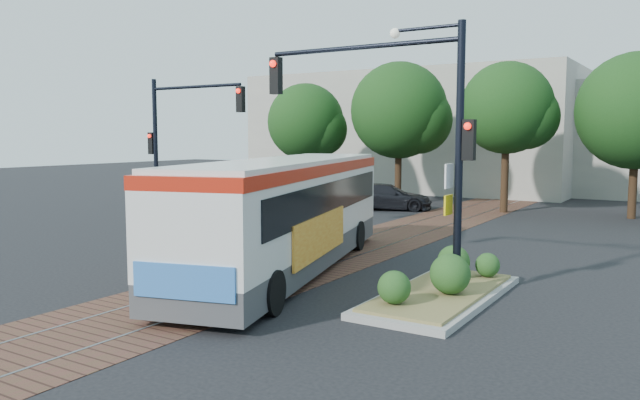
{
  "coord_description": "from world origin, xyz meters",
  "views": [
    {
      "loc": [
        9.81,
        -14.21,
        3.7
      ],
      "look_at": [
        -0.99,
        3.13,
        1.6
      ],
      "focal_mm": 35.0,
      "sensor_mm": 36.0,
      "label": 1
    }
  ],
  "objects_px": {
    "traffic_island": "(443,284)",
    "officer": "(216,208)",
    "signal_pole_main": "(408,116)",
    "parked_car": "(387,197)",
    "city_bus": "(288,209)",
    "signal_pole_left": "(175,132)"
  },
  "relations": [
    {
      "from": "traffic_island",
      "to": "officer",
      "type": "height_order",
      "value": "officer"
    },
    {
      "from": "signal_pole_left",
      "to": "officer",
      "type": "height_order",
      "value": "signal_pole_left"
    },
    {
      "from": "signal_pole_main",
      "to": "officer",
      "type": "bearing_deg",
      "value": 152.63
    },
    {
      "from": "signal_pole_main",
      "to": "parked_car",
      "type": "xyz_separation_m",
      "value": [
        -7.72,
        14.87,
        -3.5
      ]
    },
    {
      "from": "signal_pole_left",
      "to": "officer",
      "type": "bearing_deg",
      "value": 30.26
    },
    {
      "from": "parked_car",
      "to": "traffic_island",
      "type": "bearing_deg",
      "value": -171.79
    },
    {
      "from": "city_bus",
      "to": "traffic_island",
      "type": "relative_size",
      "value": 2.25
    },
    {
      "from": "traffic_island",
      "to": "signal_pole_main",
      "type": "bearing_deg",
      "value": 174.64
    },
    {
      "from": "signal_pole_left",
      "to": "officer",
      "type": "relative_size",
      "value": 3.8
    },
    {
      "from": "officer",
      "to": "signal_pole_left",
      "type": "bearing_deg",
      "value": 2.8
    },
    {
      "from": "traffic_island",
      "to": "signal_pole_left",
      "type": "xyz_separation_m",
      "value": [
        -13.19,
        4.89,
        3.54
      ]
    },
    {
      "from": "traffic_island",
      "to": "signal_pole_main",
      "type": "relative_size",
      "value": 0.87
    },
    {
      "from": "traffic_island",
      "to": "parked_car",
      "type": "relative_size",
      "value": 1.15
    },
    {
      "from": "signal_pole_left",
      "to": "parked_car",
      "type": "xyz_separation_m",
      "value": [
        4.51,
        10.07,
        -3.21
      ]
    },
    {
      "from": "city_bus",
      "to": "parked_car",
      "type": "xyz_separation_m",
      "value": [
        -3.98,
        14.39,
        -1.06
      ]
    },
    {
      "from": "traffic_island",
      "to": "officer",
      "type": "xyz_separation_m",
      "value": [
        -11.8,
        5.7,
        0.46
      ]
    },
    {
      "from": "signal_pole_main",
      "to": "officer",
      "type": "relative_size",
      "value": 3.8
    },
    {
      "from": "signal_pole_left",
      "to": "parked_car",
      "type": "height_order",
      "value": "signal_pole_left"
    },
    {
      "from": "officer",
      "to": "parked_car",
      "type": "relative_size",
      "value": 0.35
    },
    {
      "from": "signal_pole_main",
      "to": "parked_car",
      "type": "relative_size",
      "value": 1.33
    },
    {
      "from": "parked_car",
      "to": "signal_pole_left",
      "type": "bearing_deg",
      "value": 133.96
    },
    {
      "from": "city_bus",
      "to": "traffic_island",
      "type": "xyz_separation_m",
      "value": [
        4.69,
        -0.57,
        -1.38
      ]
    }
  ]
}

